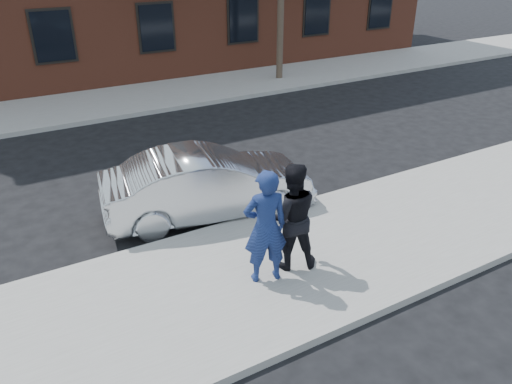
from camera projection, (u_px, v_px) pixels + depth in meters
ground at (381, 229)px, 10.10m from camera, size 100.00×100.00×0.00m
near_sidewalk at (390, 231)px, 9.88m from camera, size 50.00×3.50×0.15m
near_curb at (334, 195)px, 11.27m from camera, size 50.00×0.10×0.15m
far_sidewalk at (175, 93)px, 18.77m from camera, size 50.00×3.50×0.15m
far_curb at (194, 105)px, 17.38m from camera, size 50.00×0.10×0.15m
silver_sedan at (208, 184)px, 10.34m from camera, size 4.52×2.18×1.43m
man_hoodie at (265, 227)px, 7.95m from camera, size 0.82×0.64×1.99m
man_peacoat at (291, 216)px, 8.33m from camera, size 1.13×1.02×1.91m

